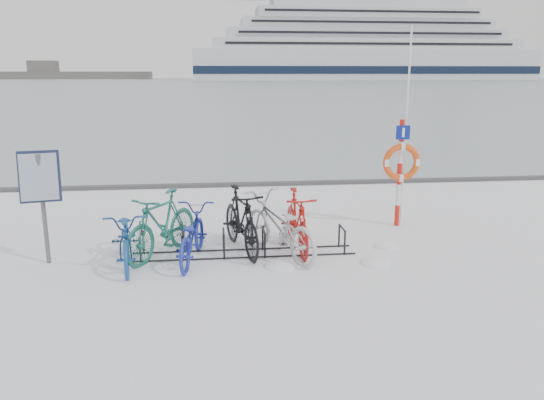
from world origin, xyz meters
name	(u,v)px	position (x,y,z in m)	size (l,w,h in m)	color
ground	(244,254)	(0.00, 0.00, 0.00)	(900.00, 900.00, 0.00)	white
ice_sheet	(214,83)	(0.00, 155.00, 0.01)	(400.00, 298.00, 0.02)	#949EA7
quay_edge	(232,185)	(0.00, 5.90, 0.05)	(400.00, 0.25, 0.10)	#3F3F42
bike_rack	(244,245)	(0.00, 0.00, 0.18)	(4.00, 0.48, 0.46)	black
info_board	(40,184)	(-3.38, -0.09, 1.40)	(0.69, 0.37, 1.95)	#595B5E
lifebuoy_station	(401,162)	(3.37, 1.44, 1.38)	(0.79, 0.23, 4.11)	red
cruise_ferry	(362,49)	(62.48, 216.29, 12.75)	(142.46, 26.86, 46.81)	white
bike_0	(126,235)	(-2.01, -0.25, 0.51)	(0.68, 1.95, 1.02)	navy
bike_1	(162,223)	(-1.45, 0.12, 0.60)	(0.56, 1.99, 1.20)	#1C6153
bike_2	(191,233)	(-0.92, -0.19, 0.49)	(0.65, 1.87, 0.98)	#1D2B9D
bike_3	(241,219)	(-0.04, 0.24, 0.60)	(0.57, 2.01, 1.21)	black
bike_4	(279,224)	(0.62, -0.07, 0.57)	(0.76, 2.17, 1.14)	silver
bike_5	(297,219)	(1.00, 0.20, 0.57)	(0.54, 1.89, 1.14)	red
snow_drifts	(290,253)	(0.83, -0.02, 0.00)	(5.46, 1.98, 0.20)	white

